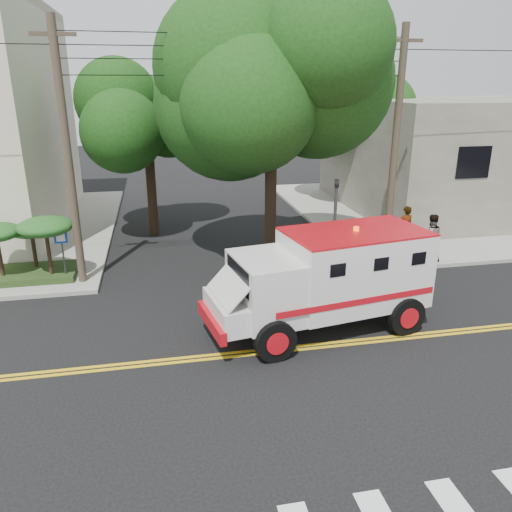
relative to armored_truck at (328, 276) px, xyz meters
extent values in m
plane|color=black|center=(-1.97, -1.03, -1.68)|extent=(100.00, 100.00, 0.00)
cube|color=gray|center=(11.53, 12.47, -1.60)|extent=(17.00, 17.00, 0.15)
cube|color=#636055|center=(13.03, 12.97, 1.47)|extent=(14.00, 12.00, 6.00)
cylinder|color=#382D23|center=(-7.57, 4.97, 2.82)|extent=(0.28, 0.28, 9.00)
cylinder|color=#382D23|center=(4.33, 5.17, 2.82)|extent=(0.28, 0.28, 9.00)
cylinder|color=black|center=(-0.47, 5.47, 1.82)|extent=(0.44, 0.44, 7.00)
sphere|color=#13370F|center=(-0.47, 5.47, 5.32)|extent=(5.32, 5.32, 5.32)
sphere|color=#13370F|center=(0.67, 4.71, 5.89)|extent=(4.56, 4.56, 4.56)
cylinder|color=black|center=(-4.97, 10.97, 1.12)|extent=(0.44, 0.44, 5.60)
sphere|color=#13370F|center=(-4.97, 10.97, 3.92)|extent=(3.92, 3.92, 3.92)
sphere|color=#13370F|center=(-4.13, 10.41, 4.34)|extent=(3.36, 3.36, 3.36)
cylinder|color=black|center=(6.53, 14.97, 1.30)|extent=(0.44, 0.44, 5.95)
sphere|color=#13370F|center=(6.53, 14.97, 4.27)|extent=(4.20, 4.20, 4.20)
sphere|color=#13370F|center=(7.43, 14.37, 4.72)|extent=(3.60, 3.60, 3.60)
cylinder|color=#3F3F42|center=(1.83, 4.57, 0.12)|extent=(0.12, 0.12, 3.60)
imported|color=#3F3F42|center=(1.83, 4.57, 1.47)|extent=(0.15, 0.18, 0.90)
cylinder|color=#3F3F42|center=(-8.17, 5.17, -0.68)|extent=(0.06, 0.06, 2.00)
cube|color=#0C33A5|center=(-8.17, 5.11, 0.12)|extent=(0.45, 0.03, 0.45)
cube|color=#1E3314|center=(-9.47, 5.77, -1.41)|extent=(3.20, 2.00, 0.24)
cylinder|color=black|center=(-10.37, 5.47, -0.53)|extent=(0.14, 0.14, 1.52)
cylinder|color=black|center=(-9.37, 6.17, -0.61)|extent=(0.14, 0.14, 1.36)
ellipsoid|color=#144317|center=(-9.37, 6.17, 0.16)|extent=(1.55, 1.55, 0.54)
cylinder|color=black|center=(-8.67, 5.27, -0.45)|extent=(0.14, 0.14, 1.68)
ellipsoid|color=#144317|center=(-8.67, 5.27, 0.50)|extent=(1.91, 1.91, 0.66)
cube|color=silver|center=(0.83, 0.14, 0.13)|extent=(4.36, 3.01, 2.17)
cube|color=silver|center=(-1.92, -0.33, -0.08)|extent=(2.01, 2.51, 1.75)
cube|color=black|center=(-2.71, -0.46, 0.38)|extent=(0.36, 1.74, 0.72)
cube|color=silver|center=(-2.99, -0.51, -0.60)|extent=(1.26, 2.19, 0.72)
cube|color=#B20D16|center=(-3.49, -0.59, -0.85)|extent=(0.56, 2.22, 0.36)
cube|color=#B20D16|center=(0.83, 0.14, 1.24)|extent=(4.36, 3.01, 0.06)
cylinder|color=black|center=(-1.93, -1.50, -1.11)|extent=(1.17, 0.52, 1.13)
cylinder|color=black|center=(-2.32, 0.78, -1.11)|extent=(1.17, 0.52, 1.13)
cylinder|color=black|center=(2.14, -0.81, -1.11)|extent=(1.17, 0.52, 1.13)
cylinder|color=black|center=(1.75, 1.47, -1.11)|extent=(1.17, 0.52, 1.13)
imported|color=gray|center=(5.55, 6.02, -0.57)|extent=(0.73, 0.50, 1.91)
imported|color=gray|center=(5.86, 4.47, -0.56)|extent=(1.00, 0.81, 1.93)
camera|label=1|loc=(-4.70, -12.78, 5.30)|focal=35.00mm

